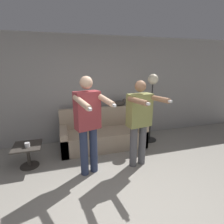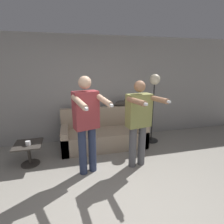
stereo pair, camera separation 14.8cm
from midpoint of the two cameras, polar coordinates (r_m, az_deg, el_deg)
ground_plane at (r=2.72m, az=4.01°, el=-30.09°), size 16.00×16.00×0.00m
wall_back at (r=4.46m, az=-5.79°, el=7.17°), size 10.00×0.05×2.60m
couch at (r=4.27m, az=-1.70°, el=-7.38°), size 1.98×0.80×0.90m
person_left at (r=3.00m, az=-6.85°, el=-2.73°), size 0.61×0.76×1.75m
person_right at (r=3.25m, az=10.09°, el=-2.25°), size 0.59×0.73×1.66m
cat at (r=4.45m, az=4.20°, el=3.00°), size 0.42×0.12×0.18m
floor_lamp at (r=4.38m, az=14.54°, el=6.91°), size 0.35×0.35×1.71m
side_table at (r=3.82m, az=-24.56°, el=-11.05°), size 0.51×0.51×0.44m
cup at (r=3.69m, az=-24.71°, el=-9.22°), size 0.09×0.09×0.08m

